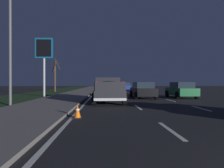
% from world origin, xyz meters
% --- Properties ---
extents(ground, '(144.00, 144.00, 0.00)m').
position_xyz_m(ground, '(27.00, 0.00, 0.00)').
color(ground, black).
extents(sidewalk_shoulder, '(108.00, 4.00, 0.12)m').
position_xyz_m(sidewalk_shoulder, '(27.00, 7.45, 0.06)').
color(sidewalk_shoulder, slate).
rests_on(sidewalk_shoulder, ground).
extents(grass_verge, '(108.00, 6.00, 0.01)m').
position_xyz_m(grass_verge, '(27.00, 12.45, 0.00)').
color(grass_verge, '#1E3819').
rests_on(grass_verge, ground).
extents(lane_markings, '(108.00, 7.04, 0.01)m').
position_xyz_m(lane_markings, '(30.15, 3.09, 0.00)').
color(lane_markings, silver).
rests_on(lane_markings, ground).
extents(pickup_truck, '(5.48, 2.39, 1.87)m').
position_xyz_m(pickup_truck, '(13.75, 3.50, 0.98)').
color(pickup_truck, '#232328').
rests_on(pickup_truck, ground).
extents(sedan_black, '(4.42, 2.06, 1.54)m').
position_xyz_m(sedan_black, '(17.94, 0.08, 0.78)').
color(sedan_black, black).
rests_on(sedan_black, ground).
extents(sedan_green, '(4.40, 2.02, 1.54)m').
position_xyz_m(sedan_green, '(18.23, -3.73, 0.78)').
color(sedan_green, '#14592D').
rests_on(sedan_green, ground).
extents(sedan_blue, '(4.44, 2.09, 1.54)m').
position_xyz_m(sedan_blue, '(37.34, -0.21, 0.78)').
color(sedan_blue, navy).
rests_on(sedan_blue, ground).
extents(gas_price_sign, '(0.27, 1.90, 6.36)m').
position_xyz_m(gas_price_sign, '(21.09, 10.33, 4.74)').
color(gas_price_sign, '#99999E').
rests_on(gas_price_sign, ground).
extents(street_light_near, '(0.36, 1.97, 8.82)m').
position_xyz_m(street_light_near, '(11.89, 9.54, 5.25)').
color(street_light_near, '#4C4C51').
rests_on(street_light_near, ground).
extents(bare_tree_far, '(1.87, 1.50, 5.64)m').
position_xyz_m(bare_tree_far, '(32.74, 11.91, 2.78)').
color(bare_tree_far, '#423323').
rests_on(bare_tree_far, ground).
extents(traffic_cone_near, '(0.36, 0.36, 0.58)m').
position_xyz_m(traffic_cone_near, '(7.10, 4.90, 0.28)').
color(traffic_cone_near, black).
rests_on(traffic_cone_near, ground).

